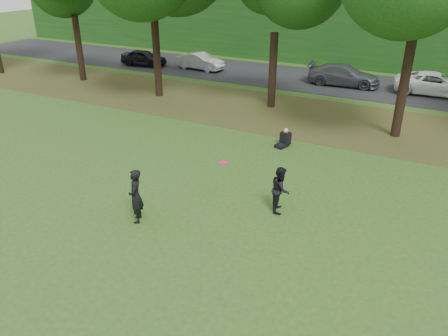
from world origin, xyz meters
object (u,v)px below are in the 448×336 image
at_px(player_right, 281,189).
at_px(seated_person, 284,140).
at_px(frisbee, 223,163).
at_px(player_left, 136,196).

bearing_deg(player_right, seated_person, 1.31).
height_order(frisbee, seated_person, frisbee).
relative_size(frisbee, seated_person, 0.43).
xyz_separation_m(frisbee, seated_person, (-0.20, 6.39, -1.52)).
bearing_deg(player_left, seated_person, 135.22).
bearing_deg(frisbee, seated_person, 91.83).
xyz_separation_m(player_right, seated_person, (-1.80, 5.36, -0.48)).
height_order(player_right, frisbee, frisbee).
bearing_deg(player_left, player_right, 94.70).
bearing_deg(seated_person, player_left, -87.15).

